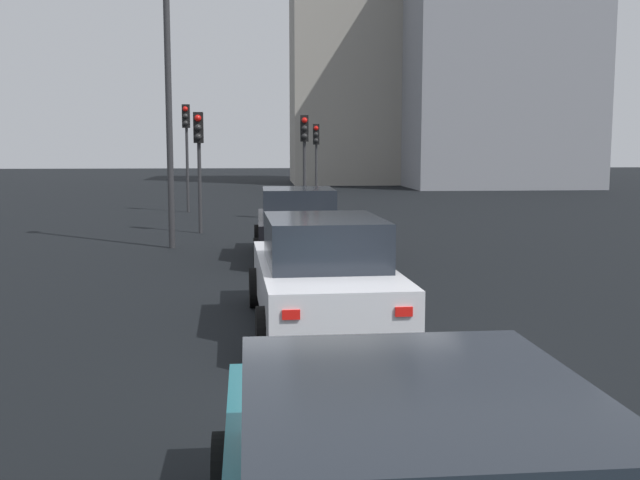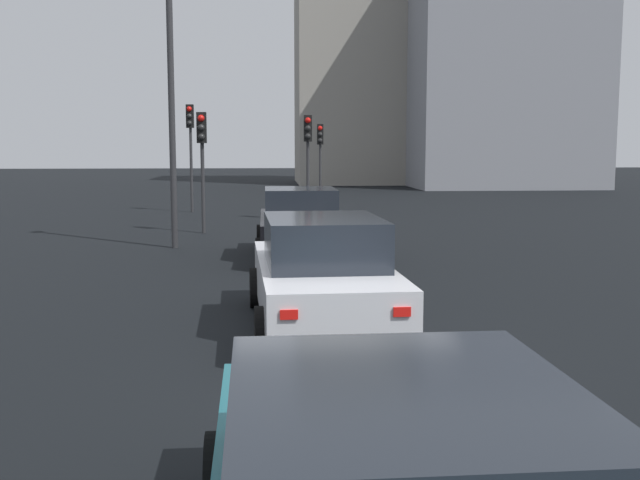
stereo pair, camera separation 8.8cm
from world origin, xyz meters
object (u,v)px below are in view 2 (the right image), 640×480
object	(u,v)px
traffic_light_near_right	(308,145)
traffic_light_far_right	(320,147)
car_black_lead	(300,225)
traffic_light_far_left	(190,135)
street_lamp_kerbside	(171,76)
car_white_second	(322,275)
traffic_light_near_left	(202,146)

from	to	relation	value
traffic_light_near_right	traffic_light_far_right	size ratio (longest dim) A/B	1.03
car_black_lead	traffic_light_far_right	size ratio (longest dim) A/B	1.25
traffic_light_far_left	street_lamp_kerbside	distance (m)	10.65
car_white_second	street_lamp_kerbside	size ratio (longest dim) A/B	0.66
traffic_light_near_right	traffic_light_far_right	xyz separation A→B (m)	(7.46, -0.97, -0.06)
car_black_lead	traffic_light_near_right	bearing A→B (deg)	-4.48
car_white_second	street_lamp_kerbside	bearing A→B (deg)	17.21
traffic_light_near_right	traffic_light_near_left	bearing A→B (deg)	-41.18
car_white_second	traffic_light_far_right	bearing A→B (deg)	-6.41
traffic_light_near_right	street_lamp_kerbside	world-z (taller)	street_lamp_kerbside
traffic_light_near_right	traffic_light_far_left	xyz separation A→B (m)	(3.78, 4.37, 0.38)
traffic_light_far_left	traffic_light_near_left	bearing A→B (deg)	13.13
traffic_light_near_right	traffic_light_far_right	distance (m)	7.52
traffic_light_far_left	traffic_light_far_right	xyz separation A→B (m)	(3.68, -5.35, -0.44)
traffic_light_near_left	traffic_light_far_right	xyz separation A→B (m)	(11.01, -4.31, -0.02)
car_white_second	traffic_light_near_right	xyz separation A→B (m)	(15.58, -0.69, 1.86)
car_black_lead	street_lamp_kerbside	distance (m)	5.10
traffic_light_far_right	traffic_light_far_left	bearing A→B (deg)	-49.27
traffic_light_far_left	car_black_lead	bearing A→B (deg)	21.49
traffic_light_near_left	traffic_light_near_right	world-z (taller)	traffic_light_near_right
car_black_lead	traffic_light_near_left	distance (m)	6.09
traffic_light_far_right	street_lamp_kerbside	bearing A→B (deg)	-12.38
car_white_second	traffic_light_near_right	size ratio (longest dim) A/B	1.33
car_white_second	traffic_light_near_right	bearing A→B (deg)	-4.81
traffic_light_far_left	traffic_light_far_right	world-z (taller)	traffic_light_far_left
traffic_light_far_right	traffic_light_near_right	bearing A→B (deg)	-1.28
traffic_light_far_right	street_lamp_kerbside	size ratio (longest dim) A/B	0.48
car_black_lead	traffic_light_far_left	bearing A→B (deg)	16.44
traffic_light_far_right	car_white_second	bearing A→B (deg)	2.03
car_white_second	traffic_light_far_left	xyz separation A→B (m)	(19.36, 3.68, 2.24)
traffic_light_far_left	street_lamp_kerbside	world-z (taller)	street_lamp_kerbside
traffic_light_near_right	street_lamp_kerbside	xyz separation A→B (m)	(-6.78, 3.80, 1.68)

